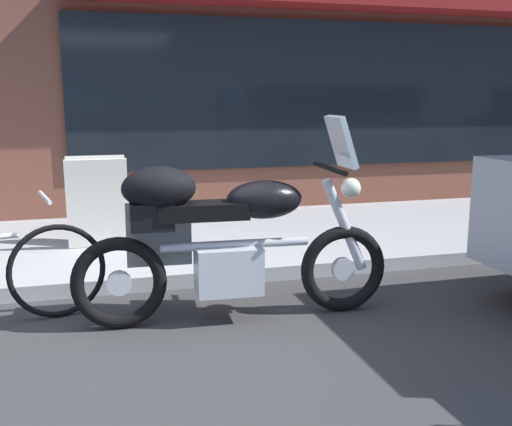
# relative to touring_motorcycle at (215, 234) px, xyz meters

# --- Properties ---
(ground_plane) EXTENTS (80.00, 80.00, 0.00)m
(ground_plane) POSITION_rel_touring_motorcycle_xyz_m (-0.65, -0.50, -0.60)
(ground_plane) COLOR #353535
(touring_motorcycle) EXTENTS (2.18, 0.74, 1.39)m
(touring_motorcycle) POSITION_rel_touring_motorcycle_xyz_m (0.00, 0.00, 0.00)
(touring_motorcycle) COLOR black
(touring_motorcycle) RESTS_ON ground_plane
(sandwich_board_sign) EXTENTS (0.55, 0.40, 0.84)m
(sandwich_board_sign) POSITION_rel_touring_motorcycle_xyz_m (-0.75, 1.87, -0.05)
(sandwich_board_sign) COLOR silver
(sandwich_board_sign) RESTS_ON sidewalk_curb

